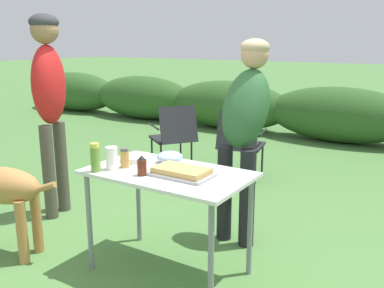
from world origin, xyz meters
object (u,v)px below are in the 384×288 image
at_px(plate_stack, 137,158).
at_px(paper_cup_stack, 112,158).
at_px(relish_jar, 95,158).
at_px(camp_chair_green_behind_table, 174,134).
at_px(camp_chair_near_hedge, 241,141).
at_px(food_tray, 182,172).
at_px(bbq_sauce_bottle, 142,166).
at_px(folding_table, 168,182).
at_px(mixing_bowl, 170,157).
at_px(standing_person_with_beanie, 49,91).
at_px(spice_jar, 125,158).
at_px(standing_person_in_red_jacket, 245,118).

distance_m(plate_stack, paper_cup_stack, 0.27).
height_order(plate_stack, relish_jar, relish_jar).
height_order(camp_chair_green_behind_table, camp_chair_near_hedge, same).
bearing_deg(food_tray, bbq_sauce_bottle, -151.06).
relative_size(folding_table, paper_cup_stack, 7.01).
bearing_deg(food_tray, camp_chair_green_behind_table, 125.77).
bearing_deg(bbq_sauce_bottle, plate_stack, 135.02).
height_order(food_tray, paper_cup_stack, paper_cup_stack).
relative_size(mixing_bowl, standing_person_with_beanie, 0.11).
height_order(spice_jar, camp_chair_near_hedge, spice_jar).
relative_size(mixing_bowl, spice_jar, 1.42).
bearing_deg(camp_chair_near_hedge, paper_cup_stack, -98.27).
height_order(standing_person_in_red_jacket, standing_person_with_beanie, standing_person_with_beanie).
bearing_deg(standing_person_with_beanie, spice_jar, -121.33).
xyz_separation_m(spice_jar, camp_chair_green_behind_table, (-1.05, 2.11, -0.34)).
distance_m(paper_cup_stack, spice_jar, 0.09).
relative_size(spice_jar, standing_person_in_red_jacket, 0.08).
bearing_deg(camp_chair_green_behind_table, standing_person_in_red_jacket, -92.81).
height_order(bbq_sauce_bottle, standing_person_in_red_jacket, standing_person_in_red_jacket).
bearing_deg(standing_person_with_beanie, food_tray, -115.16).
bearing_deg(camp_chair_green_behind_table, plate_stack, -116.19).
bearing_deg(folding_table, relish_jar, -148.12).
relative_size(spice_jar, camp_chair_near_hedge, 0.16).
xyz_separation_m(food_tray, paper_cup_stack, (-0.48, -0.13, 0.05)).
bearing_deg(folding_table, camp_chair_green_behind_table, 123.73).
bearing_deg(spice_jar, standing_person_with_beanie, 162.48).
bearing_deg(standing_person_in_red_jacket, bbq_sauce_bottle, -102.85).
bearing_deg(camp_chair_near_hedge, standing_person_in_red_jacket, -75.16).
bearing_deg(mixing_bowl, camp_chair_near_hedge, 100.93).
distance_m(paper_cup_stack, bbq_sauce_bottle, 0.26).
height_order(spice_jar, standing_person_in_red_jacket, standing_person_in_red_jacket).
relative_size(bbq_sauce_bottle, camp_chair_near_hedge, 0.16).
bearing_deg(food_tray, spice_jar, -173.89).
relative_size(mixing_bowl, camp_chair_near_hedge, 0.23).
relative_size(paper_cup_stack, camp_chair_near_hedge, 0.19).
height_order(relish_jar, standing_person_with_beanie, standing_person_with_beanie).
height_order(mixing_bowl, spice_jar, spice_jar).
distance_m(spice_jar, standing_person_in_red_jacket, 1.01).
xyz_separation_m(food_tray, relish_jar, (-0.54, -0.22, 0.07)).
relative_size(plate_stack, standing_person_with_beanie, 0.13).
distance_m(standing_person_with_beanie, camp_chair_near_hedge, 2.21).
bearing_deg(camp_chair_near_hedge, mixing_bowl, -90.78).
height_order(food_tray, standing_person_with_beanie, standing_person_with_beanie).
distance_m(relish_jar, standing_person_with_beanie, 1.25).
xyz_separation_m(plate_stack, relish_jar, (-0.06, -0.35, 0.08)).
bearing_deg(mixing_bowl, standing_person_with_beanie, 175.24).
distance_m(food_tray, relish_jar, 0.59).
height_order(bbq_sauce_bottle, camp_chair_green_behind_table, bbq_sauce_bottle).
height_order(paper_cup_stack, relish_jar, relish_jar).
relative_size(food_tray, mixing_bowl, 2.10).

